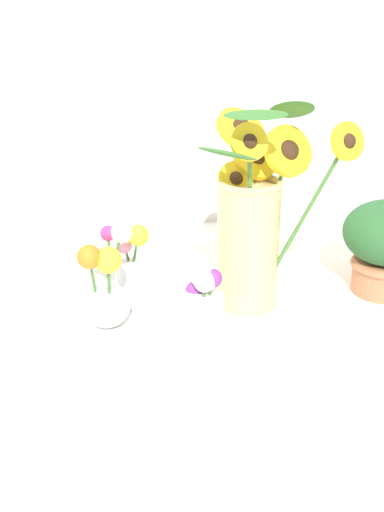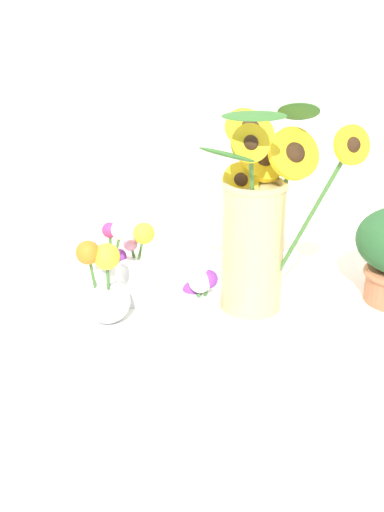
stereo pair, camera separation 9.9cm
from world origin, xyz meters
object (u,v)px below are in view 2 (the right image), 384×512
Objects in this scene: serving_tray at (192,326)px; vase_small_center at (198,310)px; vase_bulb_right at (107,285)px; mason_jar_sunflowers at (256,226)px; vase_small_back at (136,271)px.

vase_small_center is at bearing -99.02° from serving_tray.
vase_small_center is 0.70× the size of vase_bulb_right.
serving_tray is 1.34× the size of mason_jar_sunflowers.
mason_jar_sunflowers is 0.19m from vase_small_center.
mason_jar_sunflowers reaches higher than vase_small_center.
vase_small_center is 0.18m from vase_small_back.
serving_tray is 0.15m from vase_small_back.
vase_small_center reaches higher than serving_tray.
vase_bulb_right is (-0.14, 0.03, 0.08)m from serving_tray.
mason_jar_sunflowers is 2.89× the size of vase_small_center.
vase_small_back is at bearing 125.21° from serving_tray.
serving_tray is 3.44× the size of vase_small_back.
serving_tray is 2.72× the size of vase_bulb_right.
vase_small_back is at bearing 47.39° from vase_bulb_right.
vase_small_back is (-0.20, 0.08, -0.10)m from mason_jar_sunflowers.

